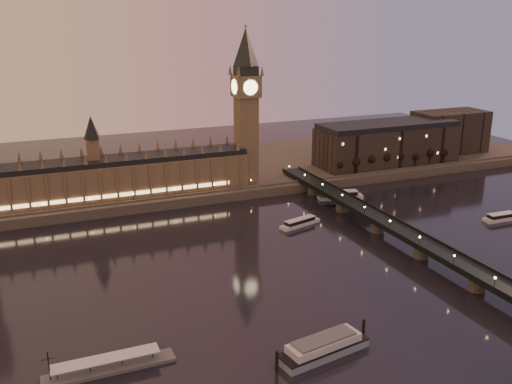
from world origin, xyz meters
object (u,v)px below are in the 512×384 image
(cruise_boat_b, at_px, (340,195))
(moored_barge, at_px, (324,347))
(pontoon_pier, at_px, (109,367))
(cruise_boat_a, at_px, (300,222))

(cruise_boat_b, bearing_deg, moored_barge, -107.88)
(cruise_boat_b, bearing_deg, pontoon_pier, -127.11)
(cruise_boat_b, relative_size, pontoon_pier, 0.69)
(cruise_boat_a, height_order, pontoon_pier, pontoon_pier)
(moored_barge, bearing_deg, cruise_boat_a, 57.27)
(moored_barge, xyz_separation_m, pontoon_pier, (-71.92, 19.63, -1.84))
(pontoon_pier, bearing_deg, cruise_boat_a, 39.07)
(cruise_boat_a, distance_m, moored_barge, 129.81)
(cruise_boat_a, xyz_separation_m, moored_barge, (-50.94, -119.39, 1.23))
(cruise_boat_a, bearing_deg, pontoon_pier, -157.04)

